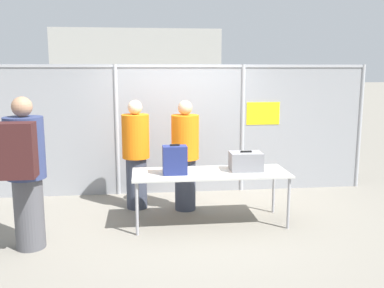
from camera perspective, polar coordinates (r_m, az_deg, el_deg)
ground_plane at (r=6.30m, az=-0.21°, el=-10.28°), size 120.00×120.00×0.00m
fence_section at (r=7.49m, az=-1.44°, el=2.31°), size 6.69×0.07×2.26m
inspection_table at (r=6.04m, az=2.48°, el=-4.21°), size 2.19×0.80×0.75m
suitcase_navy at (r=5.87m, az=-2.30°, el=-2.15°), size 0.33×0.21×0.42m
suitcase_grey at (r=6.15m, az=7.19°, el=-2.30°), size 0.46×0.34×0.29m
traveler_hooded at (r=5.43m, az=-21.43°, el=-2.99°), size 0.46×0.72×1.87m
security_worker_near at (r=6.59m, az=-0.91°, el=-1.37°), size 0.42×0.42×1.71m
security_worker_far at (r=6.72m, az=-7.48°, el=-1.22°), size 0.42×0.42×1.71m
utility_trailer at (r=9.46m, az=8.22°, el=-0.73°), size 4.56×2.04×0.75m
distant_hangar at (r=46.06m, az=-7.27°, el=10.92°), size 16.17×9.24×5.94m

